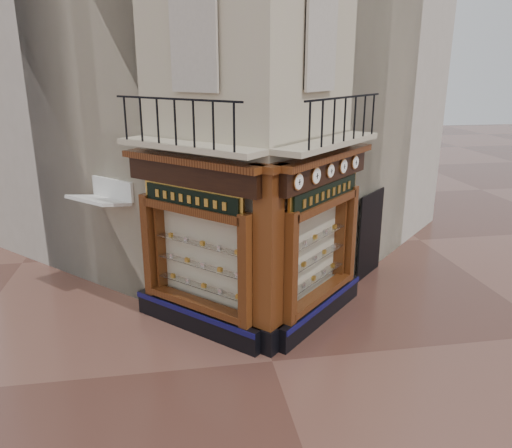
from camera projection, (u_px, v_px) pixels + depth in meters
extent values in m
plane|color=#502E25|center=(272.00, 361.00, 10.16)|extent=(80.00, 80.00, 0.00)
cube|color=#BDAB94|center=(232.00, 57.00, 14.17)|extent=(11.31, 11.31, 12.00)
cube|color=beige|center=(148.00, 75.00, 16.26)|extent=(11.31, 11.31, 11.00)
cube|color=beige|center=(296.00, 75.00, 17.03)|extent=(11.31, 11.31, 11.00)
cube|color=black|center=(197.00, 319.00, 11.31)|extent=(2.72, 2.72, 0.55)
cube|color=#0E0D44|center=(191.00, 314.00, 11.09)|extent=(2.50, 2.50, 0.12)
cube|color=#3E1B0B|center=(246.00, 272.00, 10.08)|extent=(0.37, 0.37, 2.45)
cube|color=#3E1B0B|center=(150.00, 245.00, 11.63)|extent=(0.37, 0.37, 2.45)
cube|color=#FAE5BE|center=(205.00, 254.00, 11.12)|extent=(1.80, 1.80, 2.10)
cube|color=black|center=(192.00, 175.00, 10.33)|extent=(2.69, 2.69, 0.50)
cube|color=#3E1B0B|center=(189.00, 160.00, 10.18)|extent=(2.86, 2.86, 0.14)
cube|color=black|center=(319.00, 309.00, 11.76)|extent=(2.72, 2.72, 0.55)
cube|color=#0E0D44|center=(327.00, 303.00, 11.59)|extent=(2.50, 2.50, 0.12)
cube|color=#3E1B0B|center=(289.00, 269.00, 10.22)|extent=(0.37, 0.37, 2.45)
cube|color=#3E1B0B|center=(349.00, 234.00, 12.39)|extent=(0.37, 0.37, 2.45)
cube|color=#FAE5BE|center=(309.00, 248.00, 11.50)|extent=(1.80, 1.80, 2.10)
cube|color=black|center=(324.00, 170.00, 10.77)|extent=(2.69, 2.69, 0.50)
cube|color=#3E1B0B|center=(328.00, 156.00, 10.64)|extent=(2.86, 2.86, 0.14)
cube|color=black|center=(268.00, 337.00, 10.55)|extent=(0.78, 0.78, 0.55)
cube|color=#3E1B0B|center=(268.00, 252.00, 9.98)|extent=(0.64, 0.64, 3.50)
cube|color=#3E1B0B|center=(269.00, 167.00, 9.47)|extent=(0.85, 0.85, 0.14)
cube|color=#BDAB94|center=(188.00, 146.00, 10.08)|extent=(2.97, 2.97, 0.12)
cube|color=black|center=(174.00, 99.00, 9.54)|extent=(2.36, 2.36, 0.04)
cube|color=#BDAB94|center=(329.00, 143.00, 10.54)|extent=(2.97, 2.97, 0.12)
cube|color=black|center=(346.00, 97.00, 10.08)|extent=(2.36, 2.36, 0.04)
cylinder|color=#CD8A44|center=(298.00, 182.00, 9.61)|extent=(0.27, 0.27, 0.34)
cylinder|color=white|center=(299.00, 182.00, 9.59)|extent=(0.22, 0.22, 0.29)
cube|color=black|center=(300.00, 182.00, 9.58)|extent=(0.02, 0.02, 0.11)
cube|color=black|center=(300.00, 182.00, 9.58)|extent=(0.07, 0.07, 0.01)
cylinder|color=#CD8A44|center=(315.00, 176.00, 10.15)|extent=(0.29, 0.29, 0.36)
cylinder|color=white|center=(317.00, 176.00, 10.13)|extent=(0.23, 0.23, 0.31)
cube|color=black|center=(317.00, 176.00, 10.12)|extent=(0.02, 0.02, 0.12)
cube|color=black|center=(317.00, 176.00, 10.12)|extent=(0.07, 0.07, 0.01)
cylinder|color=#CD8A44|center=(330.00, 171.00, 10.64)|extent=(0.26, 0.26, 0.31)
cylinder|color=white|center=(331.00, 171.00, 10.62)|extent=(0.21, 0.21, 0.27)
cube|color=black|center=(332.00, 171.00, 10.61)|extent=(0.02, 0.02, 0.10)
cube|color=black|center=(332.00, 171.00, 10.61)|extent=(0.06, 0.06, 0.01)
cylinder|color=#CD8A44|center=(343.00, 166.00, 11.12)|extent=(0.27, 0.27, 0.34)
cylinder|color=white|center=(344.00, 166.00, 11.10)|extent=(0.22, 0.22, 0.29)
cube|color=black|center=(345.00, 167.00, 11.09)|extent=(0.02, 0.02, 0.11)
cube|color=black|center=(345.00, 167.00, 11.09)|extent=(0.07, 0.07, 0.01)
cylinder|color=#CD8A44|center=(355.00, 162.00, 11.60)|extent=(0.27, 0.27, 0.33)
cylinder|color=white|center=(356.00, 162.00, 11.58)|extent=(0.21, 0.21, 0.28)
cube|color=black|center=(356.00, 162.00, 11.57)|extent=(0.02, 0.02, 0.11)
cube|color=black|center=(356.00, 162.00, 11.57)|extent=(0.07, 0.07, 0.01)
cube|color=gold|center=(192.00, 199.00, 10.45)|extent=(1.98, 1.98, 0.53)
cube|color=black|center=(190.00, 199.00, 10.41)|extent=(1.85, 1.85, 0.40)
cube|color=gold|center=(325.00, 193.00, 10.90)|extent=(2.15, 2.15, 0.58)
cube|color=black|center=(327.00, 193.00, 10.88)|extent=(2.01, 2.01, 0.43)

